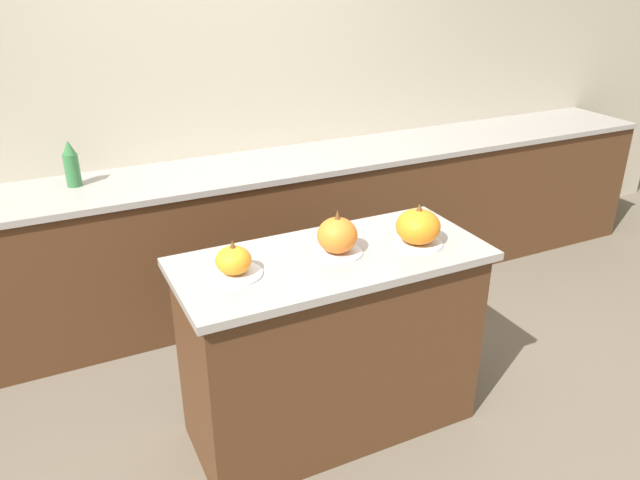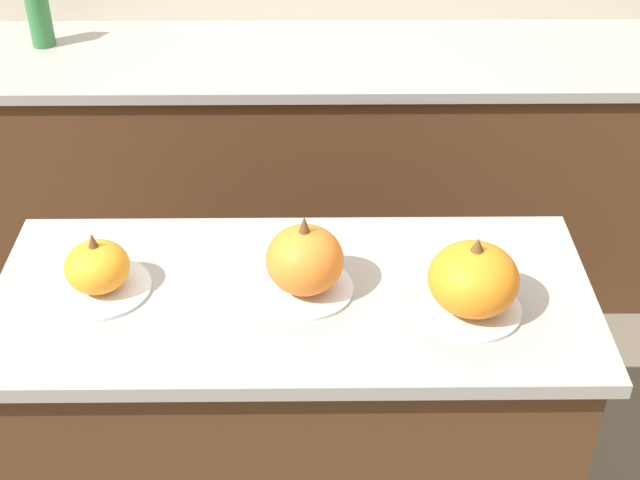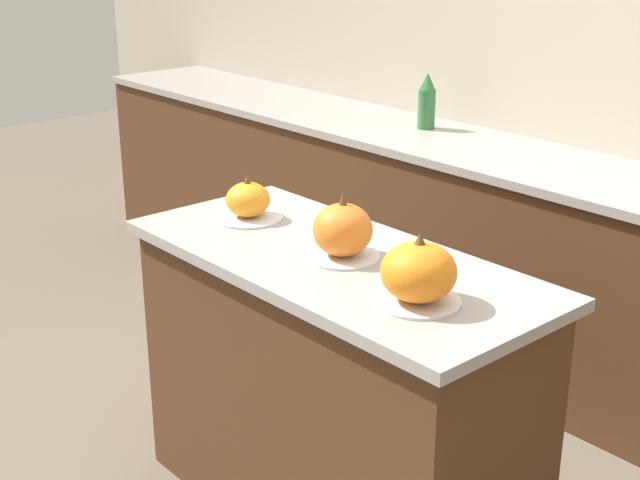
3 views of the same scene
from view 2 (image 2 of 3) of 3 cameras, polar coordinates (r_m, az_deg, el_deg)
kitchen_island at (r=2.26m, az=-1.54°, el=-12.12°), size 1.33×0.59×0.89m
back_counter at (r=3.24m, az=-1.26°, el=4.49°), size 6.00×0.60×0.90m
pumpkin_cake_left at (r=1.99m, az=-14.04°, el=-1.87°), size 0.22×0.22×0.15m
pumpkin_cake_center at (r=1.92m, az=-0.98°, el=-1.42°), size 0.21×0.21×0.20m
pumpkin_cake_right at (r=1.89m, az=9.78°, el=-2.60°), size 0.22×0.22×0.19m
bottle_tall at (r=3.20m, az=-17.58°, el=13.79°), size 0.08×0.08×0.25m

